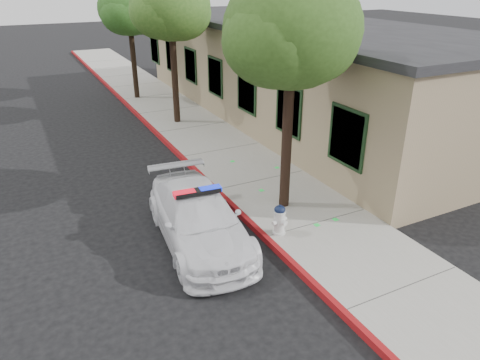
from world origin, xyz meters
name	(u,v)px	position (x,y,z in m)	size (l,w,h in m)	color
ground	(264,242)	(0.00, 0.00, 0.00)	(120.00, 120.00, 0.00)	black
sidewalk	(261,182)	(1.60, 3.00, 0.07)	(3.20, 60.00, 0.15)	gray
red_curb	(217,191)	(0.06, 3.00, 0.08)	(0.14, 60.00, 0.16)	maroon
clapboard_building	(295,70)	(6.69, 9.00, 2.13)	(7.30, 20.89, 4.24)	#977B63
police_car	(199,218)	(-1.42, 0.78, 0.67)	(2.29, 4.72, 1.45)	white
fire_hydrant	(280,219)	(0.43, 0.01, 0.55)	(0.46, 0.40, 0.79)	silver
street_tree_near	(292,35)	(1.36, 1.24, 4.74)	(3.67, 3.36, 6.16)	black
street_tree_mid	(171,9)	(1.34, 10.10, 4.79)	(3.46, 3.22, 6.16)	black
street_tree_far	(130,12)	(0.90, 15.04, 4.40)	(3.12, 3.02, 5.66)	black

